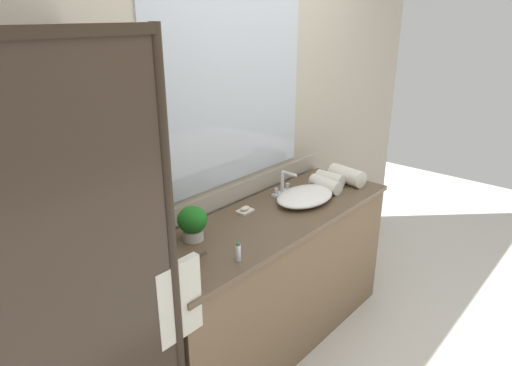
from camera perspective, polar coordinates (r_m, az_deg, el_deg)
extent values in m
plane|color=silver|center=(3.15, 1.90, -19.15)|extent=(8.00, 8.00, 0.00)
cube|color=#B2A893|center=(2.74, -3.38, 5.48)|extent=(4.40, 0.05, 2.60)
cube|color=#B2A893|center=(2.83, -2.81, -1.37)|extent=(1.80, 0.01, 0.11)
cube|color=silver|center=(2.66, -3.02, 11.11)|extent=(1.23, 0.01, 1.05)
cube|color=brown|center=(2.90, 1.85, -12.47)|extent=(1.80, 0.56, 0.87)
cube|color=brown|center=(2.67, 2.13, -4.45)|extent=(1.80, 0.58, 0.03)
cylinder|color=#2D2319|center=(1.86, -10.28, -13.00)|extent=(0.04, 0.04, 2.00)
cube|color=#382B21|center=(1.67, -24.50, -19.36)|extent=(0.96, 0.01, 1.96)
cube|color=#382B21|center=(2.06, -15.36, -9.82)|extent=(0.01, 0.57, 1.96)
cylinder|color=#2D2319|center=(1.83, -10.15, -10.56)|extent=(0.32, 0.02, 0.02)
cube|color=silver|center=(1.92, -9.85, -14.55)|extent=(0.22, 0.04, 0.35)
ellipsoid|color=white|center=(2.86, 6.23, -1.68)|extent=(0.43, 0.30, 0.07)
cube|color=silver|center=(2.97, 3.32, -1.24)|extent=(0.17, 0.04, 0.02)
cylinder|color=silver|center=(2.94, 3.35, 0.17)|extent=(0.02, 0.02, 0.14)
cylinder|color=silver|center=(2.89, 4.24, 1.20)|extent=(0.02, 0.11, 0.02)
cylinder|color=silver|center=(2.92, 2.60, -1.04)|extent=(0.02, 0.02, 0.04)
cylinder|color=silver|center=(3.00, 4.03, -0.40)|extent=(0.02, 0.02, 0.04)
cylinder|color=beige|center=(2.40, -7.98, -6.52)|extent=(0.11, 0.11, 0.06)
ellipsoid|color=#1D6C1F|center=(2.36, -8.08, -4.61)|extent=(0.16, 0.16, 0.14)
cube|color=silver|center=(2.71, -1.39, -3.57)|extent=(0.10, 0.07, 0.01)
ellipsoid|color=beige|center=(2.70, -1.40, -3.22)|extent=(0.07, 0.04, 0.02)
cylinder|color=silver|center=(2.19, -2.28, -8.85)|extent=(0.03, 0.03, 0.08)
cylinder|color=#2D6638|center=(2.17, -2.30, -7.74)|extent=(0.02, 0.02, 0.01)
cylinder|color=#4C7056|center=(2.26, -13.01, -8.32)|extent=(0.03, 0.03, 0.09)
cylinder|color=#B7B2A8|center=(2.24, -13.11, -7.21)|extent=(0.02, 0.02, 0.01)
cylinder|color=silver|center=(3.20, 11.46, 0.96)|extent=(0.16, 0.27, 0.12)
cylinder|color=silver|center=(3.15, 9.37, 0.54)|extent=(0.10, 0.20, 0.09)
cylinder|color=silver|center=(3.04, 8.79, -0.17)|extent=(0.13, 0.24, 0.09)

